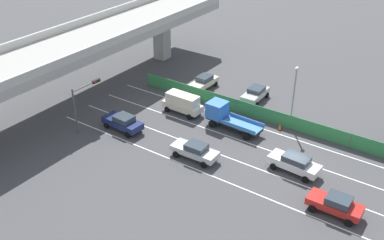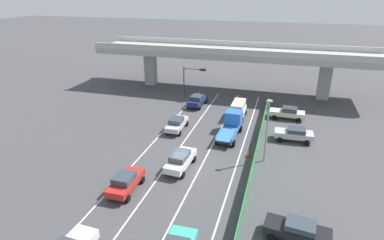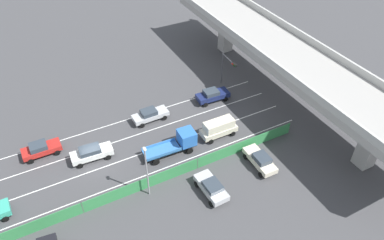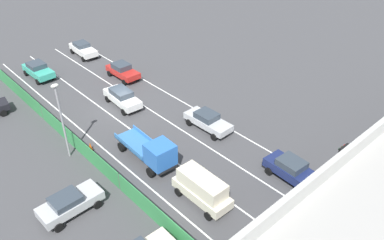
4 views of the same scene
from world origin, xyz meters
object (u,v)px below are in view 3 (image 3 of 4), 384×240
Objects in this scene: street_lamp at (146,167)px; traffic_light at (227,66)px; car_sedan_silver at (150,115)px; car_sedan_white at (91,153)px; parked_wagon_silver at (211,187)px; flatbed_truck_blue at (179,142)px; car_sedan_navy at (212,95)px; car_sedan_red at (41,149)px; car_van_cream at (219,128)px; parked_sedan_cream at (260,160)px; traffic_cone at (147,179)px.

traffic_light is at bearing 126.63° from street_lamp.
car_sedan_silver is 0.92× the size of traffic_light.
car_sedan_white is 1.09× the size of parked_wagon_silver.
flatbed_truck_blue is 0.94× the size of street_lamp.
car_sedan_navy is 0.70× the size of street_lamp.
car_sedan_navy is 0.97× the size of car_sedan_white.
parked_wagon_silver is at bearing 45.96° from car_sedan_red.
car_sedan_silver is at bearing -136.90° from car_van_cream.
flatbed_truck_blue is (0.09, -5.40, 0.04)m from car_van_cream.
street_lamp reaches higher than flatbed_truck_blue.
car_sedan_red is at bearing -90.18° from car_sedan_silver.
car_sedan_navy is 0.74× the size of flatbed_truck_blue.
car_sedan_white is 19.00m from parked_sedan_cream.
car_sedan_white is 10.00m from flatbed_truck_blue.
street_lamp is at bearing 38.13° from car_sedan_red.
street_lamp is at bearing -52.26° from flatbed_truck_blue.
traffic_light reaches higher than car_sedan_silver.
car_sedan_navy is 1.06× the size of parked_wagon_silver.
street_lamp reaches higher than traffic_cone.
traffic_cone is (2.66, -5.17, -0.97)m from flatbed_truck_blue.
car_sedan_red is 26.21m from traffic_light.
street_lamp is (11.12, 8.73, 3.16)m from car_sedan_red.
flatbed_truck_blue reaches higher than traffic_cone.
car_sedan_navy is at bearing 124.59° from traffic_cone.
car_van_cream reaches higher than car_sedan_red.
flatbed_truck_blue is at bearing 70.07° from car_sedan_white.
flatbed_truck_blue reaches higher than car_sedan_white.
flatbed_truck_blue reaches higher than car_sedan_silver.
car_sedan_navy is 7.20m from car_van_cream.
street_lamp reaches higher than car_sedan_silver.
parked_sedan_cream is (9.78, 16.29, -0.05)m from car_sedan_white.
car_sedan_white is 1.10× the size of car_sedan_red.
traffic_light is 6.90× the size of traffic_cone.
car_sedan_navy is at bearing 173.67° from parked_sedan_cream.
street_lamp reaches higher than parked_wagon_silver.
flatbed_truck_blue is at bearing -132.75° from parked_sedan_cream.
car_sedan_silver is at bearing 111.26° from car_sedan_white.
car_sedan_navy is at bearing 128.57° from flatbed_truck_blue.
car_sedan_red is 0.85× the size of traffic_light.
parked_wagon_silver is at bearing -35.62° from car_van_cream.
car_sedan_white is 0.72× the size of street_lamp.
parked_wagon_silver is 19.70m from traffic_light.
parked_wagon_silver is at bearing -82.76° from parked_sedan_cream.
traffic_light is at bearing 162.22° from parked_sedan_cream.
car_sedan_white is at bearing -138.11° from parked_wagon_silver.
car_sedan_red is 0.65× the size of street_lamp.
parked_sedan_cream is 0.69× the size of street_lamp.
car_sedan_white is at bearing -102.64° from car_van_cream.
car_sedan_white is at bearing -154.00° from street_lamp.
car_van_cream reaches higher than car_sedan_navy.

